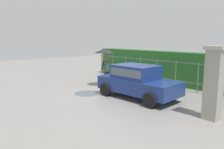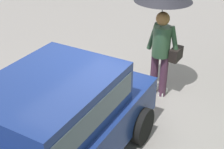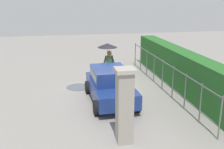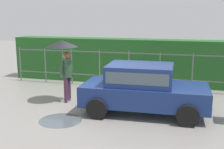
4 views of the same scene
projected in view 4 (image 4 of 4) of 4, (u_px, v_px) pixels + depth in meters
The scene contains 6 objects.
ground_plane at pixel (101, 106), 9.40m from camera, with size 40.00×40.00×0.00m, color gray.
car at pixel (143, 87), 8.58m from camera, with size 3.79×1.96×1.48m.
pedestrian at pixel (64, 55), 9.50m from camera, with size 1.04×1.04×2.10m.
fence_section at pixel (129, 68), 11.50m from camera, with size 9.89×0.05×1.50m.
hedge_row at pixel (133, 61), 12.38m from camera, with size 10.84×0.90×1.90m, color #235B23.
puddle_near at pixel (60, 120), 8.09m from camera, with size 1.21×1.21×0.00m, color #4C545B.
Camera 4 is at (2.68, -8.59, 2.93)m, focal length 46.11 mm.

